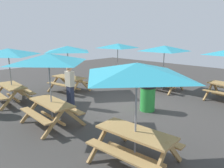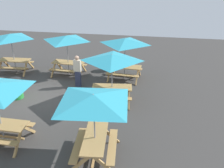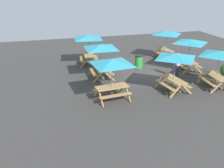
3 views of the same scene
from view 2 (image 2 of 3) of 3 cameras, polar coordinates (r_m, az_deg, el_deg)
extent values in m
plane|color=#3D3A38|center=(12.35, -15.83, -3.24)|extent=(26.12, 26.12, 0.00)
cube|color=tan|center=(11.29, 0.00, -0.74)|extent=(1.87, 0.92, 0.05)
cube|color=tan|center=(11.91, 0.13, -0.86)|extent=(1.82, 0.48, 0.04)
cube|color=tan|center=(10.93, -0.14, -3.35)|extent=(1.82, 0.48, 0.04)
cube|color=tan|center=(11.77, 3.88, -1.68)|extent=(0.16, 0.80, 0.81)
cube|color=tan|center=(11.12, 3.93, -3.35)|extent=(0.16, 0.80, 0.81)
cube|color=tan|center=(11.84, -3.69, -1.51)|extent=(0.16, 0.80, 0.81)
cube|color=tan|center=(11.19, -4.09, -3.17)|extent=(0.16, 0.80, 0.81)
cube|color=tan|center=(11.52, 0.00, -3.07)|extent=(1.56, 0.27, 0.06)
cylinder|color=gray|center=(11.12, 0.00, 1.17)|extent=(0.04, 0.04, 2.30)
pyramid|color=teal|center=(10.76, 0.00, 6.11)|extent=(2.24, 2.24, 0.28)
cube|color=tan|center=(8.10, -3.92, -12.22)|extent=(0.89, 1.86, 0.05)
cube|color=tan|center=(8.36, -7.71, -13.57)|extent=(0.45, 1.82, 0.04)
cube|color=tan|center=(8.23, 0.05, -14.01)|extent=(0.45, 1.82, 0.04)
cube|color=tan|center=(8.98, -5.55, -10.99)|extent=(0.80, 0.14, 0.81)
cube|color=tan|center=(8.90, -0.81, -11.23)|extent=(0.80, 0.14, 0.81)
cube|color=tan|center=(7.79, -7.42, -17.66)|extent=(0.80, 0.14, 0.81)
cube|color=tan|center=(7.70, -1.80, -18.04)|extent=(0.80, 0.14, 0.81)
cube|color=tan|center=(8.42, -3.82, -15.05)|extent=(0.23, 1.56, 0.06)
cylinder|color=gray|center=(7.86, -4.01, -9.83)|extent=(0.04, 0.04, 2.30)
pyramid|color=teal|center=(7.33, -4.24, -3.31)|extent=(2.81, 2.81, 0.28)
cube|color=tan|center=(9.52, -24.01, -8.37)|extent=(1.81, 0.73, 0.05)
cube|color=tan|center=(10.04, -22.03, -8.14)|extent=(1.80, 0.29, 0.04)
cube|color=tan|center=(9.58, -18.51, -9.81)|extent=(0.07, 0.80, 0.81)
cube|color=tan|center=(9.08, -20.69, -12.29)|extent=(0.07, 0.80, 0.81)
cube|color=tan|center=(9.80, -23.48, -10.93)|extent=(1.56, 0.09, 0.06)
cube|color=tan|center=(15.83, -21.43, 5.14)|extent=(1.84, 0.81, 0.05)
cube|color=tan|center=(16.38, -20.44, 4.85)|extent=(1.81, 0.37, 0.04)
cube|color=tan|center=(15.47, -22.15, 3.43)|extent=(1.81, 0.37, 0.04)
cube|color=tan|center=(15.92, -18.15, 4.32)|extent=(0.11, 0.80, 0.81)
cube|color=tan|center=(15.30, -19.21, 3.35)|extent=(0.11, 0.80, 0.81)
cube|color=tan|center=(16.61, -23.09, 4.38)|extent=(0.11, 0.80, 0.81)
cube|color=tan|center=(16.02, -24.28, 3.46)|extent=(0.11, 0.80, 0.81)
cube|color=tan|center=(16.00, -21.15, 3.39)|extent=(1.56, 0.17, 0.06)
cylinder|color=gray|center=(15.71, -21.66, 6.54)|extent=(0.04, 0.04, 2.30)
pyramid|color=teal|center=(15.45, -22.25, 10.09)|extent=(2.12, 2.12, 0.28)
cube|color=tan|center=(14.57, -9.99, 4.89)|extent=(1.84, 0.81, 0.05)
cube|color=tan|center=(15.14, -9.10, 4.55)|extent=(1.81, 0.38, 0.04)
cube|color=tan|center=(14.20, -10.76, 3.04)|extent=(1.81, 0.38, 0.04)
cube|color=tan|center=(14.73, -6.54, 3.80)|extent=(0.11, 0.80, 0.81)
cube|color=tan|center=(14.10, -7.53, 2.76)|extent=(0.11, 0.80, 0.81)
cube|color=tan|center=(15.32, -12.05, 4.24)|extent=(0.11, 0.80, 0.81)
cube|color=tan|center=(14.71, -13.23, 3.25)|extent=(0.11, 0.80, 0.81)
cube|color=tan|center=(14.75, -9.84, 2.99)|extent=(1.56, 0.17, 0.06)
cylinder|color=gray|center=(14.43, -10.11, 6.42)|extent=(0.04, 0.04, 2.30)
pyramid|color=teal|center=(14.15, -10.41, 10.30)|extent=(2.12, 2.12, 0.28)
cube|color=tan|center=(13.77, 2.87, 4.06)|extent=(1.85, 0.86, 0.05)
cube|color=tan|center=(14.37, 3.32, 3.73)|extent=(1.82, 0.42, 0.04)
cube|color=tan|center=(13.37, 2.34, 2.09)|extent=(1.82, 0.42, 0.04)
cube|color=tan|center=(14.11, 6.26, 2.85)|extent=(0.13, 0.80, 0.81)
cube|color=tan|center=(13.44, 5.76, 1.73)|extent=(0.13, 0.80, 0.81)
cube|color=tan|center=(14.40, 0.12, 3.47)|extent=(0.13, 0.80, 0.81)
cube|color=tan|center=(13.75, -0.66, 2.40)|extent=(0.13, 0.80, 0.81)
cube|color=tan|center=(13.96, 2.83, 2.06)|extent=(1.56, 0.21, 0.06)
cylinder|color=gray|center=(13.63, 2.91, 5.67)|extent=(0.04, 0.04, 2.30)
pyramid|color=teal|center=(13.33, 3.00, 9.78)|extent=(2.17, 2.17, 0.28)
cylinder|color=green|center=(12.60, -21.03, -1.13)|extent=(0.56, 0.56, 0.90)
cylinder|color=black|center=(12.41, -21.37, 0.90)|extent=(0.59, 0.59, 0.08)
cylinder|color=#59595B|center=(15.21, 0.64, 3.96)|extent=(0.44, 0.44, 0.40)
ellipsoid|color=#2D7233|center=(15.01, 0.65, 6.03)|extent=(0.66, 0.66, 0.76)
cube|color=#2D334C|center=(13.09, -7.75, 1.23)|extent=(0.28, 0.19, 0.85)
cube|color=beige|center=(12.82, -7.93, 4.20)|extent=(0.36, 0.23, 0.60)
sphere|color=tan|center=(12.68, -8.04, 5.93)|extent=(0.22, 0.22, 0.22)
camera|label=1|loc=(19.76, -24.20, 14.80)|focal=35.00mm
camera|label=3|loc=(10.75, 85.85, 4.55)|focal=40.00mm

